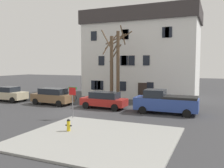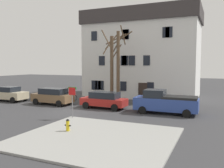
{
  "view_description": "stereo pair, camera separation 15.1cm",
  "coord_description": "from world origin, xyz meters",
  "views": [
    {
      "loc": [
        12.27,
        -18.94,
        4.39
      ],
      "look_at": [
        2.87,
        2.75,
        2.42
      ],
      "focal_mm": 38.83,
      "sensor_mm": 36.0,
      "label": 1
    },
    {
      "loc": [
        12.41,
        -18.87,
        4.39
      ],
      "look_at": [
        2.87,
        2.75,
        2.42
      ],
      "focal_mm": 38.83,
      "sensor_mm": 36.0,
      "label": 2
    }
  ],
  "objects": [
    {
      "name": "sidewalk_slab",
      "position": [
        5.95,
        -6.46,
        0.06
      ],
      "size": [
        8.93,
        8.04,
        0.12
      ],
      "primitive_type": "cube",
      "color": "#999993",
      "rests_on": "ground_plane"
    },
    {
      "name": "tree_bare_near",
      "position": [
        1.54,
        5.73,
        4.18
      ],
      "size": [
        2.4,
        2.41,
        8.12
      ],
      "color": "brown",
      "rests_on": "ground_plane"
    },
    {
      "name": "pickup_truck_blue",
      "position": [
        8.18,
        2.39,
        1.01
      ],
      "size": [
        5.52,
        2.31,
        2.09
      ],
      "color": "#2D4799",
      "rests_on": "ground_plane"
    },
    {
      "name": "car_brown_wagon",
      "position": [
        -3.89,
        2.21,
        0.92
      ],
      "size": [
        4.59,
        2.1,
        1.77
      ],
      "color": "brown",
      "rests_on": "ground_plane"
    },
    {
      "name": "car_beige_sedan",
      "position": [
        -10.0,
        2.1,
        0.86
      ],
      "size": [
        4.21,
        2.09,
        1.72
      ],
      "color": "#C6B793",
      "rests_on": "ground_plane"
    },
    {
      "name": "ground_plane",
      "position": [
        0.0,
        0.0,
        0.0
      ],
      "size": [
        120.0,
        120.0,
        0.0
      ],
      "primitive_type": "plane",
      "color": "#38383A"
    },
    {
      "name": "building_main",
      "position": [
        2.8,
        13.18,
        5.77
      ],
      "size": [
        15.06,
        8.19,
        11.39
      ],
      "color": "white",
      "rests_on": "ground_plane"
    },
    {
      "name": "street_sign_pole",
      "position": [
        1.83,
        -2.74,
        1.8
      ],
      "size": [
        0.76,
        0.07,
        2.56
      ],
      "color": "slate",
      "rests_on": "ground_plane"
    },
    {
      "name": "car_red_wagon",
      "position": [
        2.19,
        2.36,
        0.86
      ],
      "size": [
        4.55,
        1.98,
        1.64
      ],
      "color": "#AD231E",
      "rests_on": "ground_plane"
    },
    {
      "name": "fire_hydrant",
      "position": [
        3.73,
        -6.17,
        0.52
      ],
      "size": [
        0.42,
        0.22,
        0.78
      ],
      "color": "gold",
      "rests_on": "sidewalk_slab"
    },
    {
      "name": "tree_bare_mid",
      "position": [
        2.29,
        5.78,
        4.36
      ],
      "size": [
        2.88,
        2.37,
        8.46
      ],
      "color": "brown",
      "rests_on": "ground_plane"
    },
    {
      "name": "bicycle_leaning",
      "position": [
        -3.77,
        5.3,
        0.37
      ],
      "size": [
        1.64,
        0.71,
        1.03
      ],
      "color": "black",
      "rests_on": "ground_plane"
    }
  ]
}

